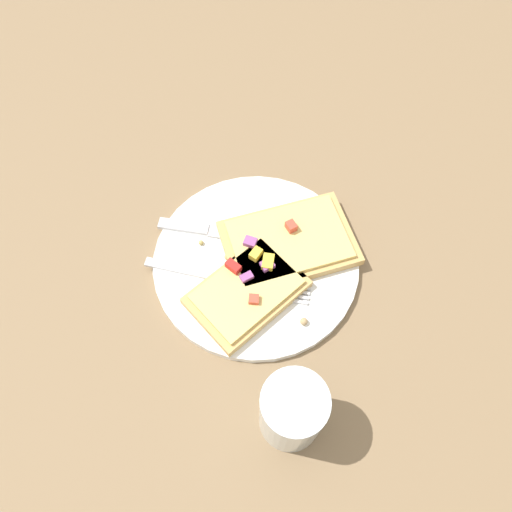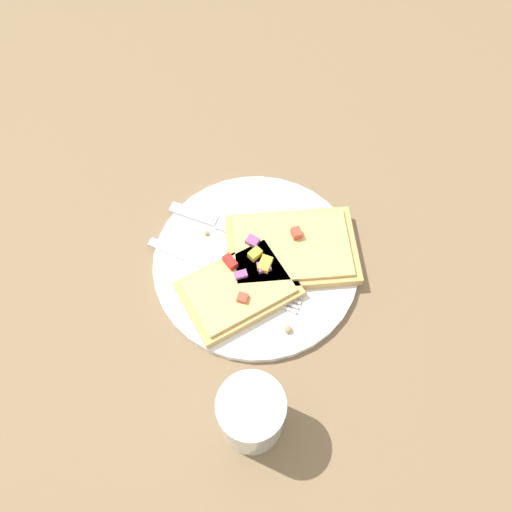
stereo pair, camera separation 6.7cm
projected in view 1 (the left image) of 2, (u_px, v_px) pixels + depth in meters
The scene contains 8 objects.
ground_plane at pixel (256, 263), 0.70m from camera, with size 4.00×4.00×0.00m, color #7F6647.
plate at pixel (256, 261), 0.70m from camera, with size 0.29×0.29×0.01m.
fork at pixel (236, 281), 0.67m from camera, with size 0.06×0.23×0.01m.
knife at pixel (214, 231), 0.71m from camera, with size 0.04×0.19×0.01m.
pizza_slice_main at pixel (288, 242), 0.69m from camera, with size 0.17×0.21×0.03m.
pizza_slice_corner at pixel (247, 291), 0.66m from camera, with size 0.17×0.17×0.03m.
crumb_scatter at pixel (249, 276), 0.67m from camera, with size 0.12×0.15×0.01m.
drinking_glass at pixel (292, 411), 0.55m from camera, with size 0.07×0.07×0.11m.
Camera 1 is at (0.32, 0.01, 0.62)m, focal length 35.00 mm.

